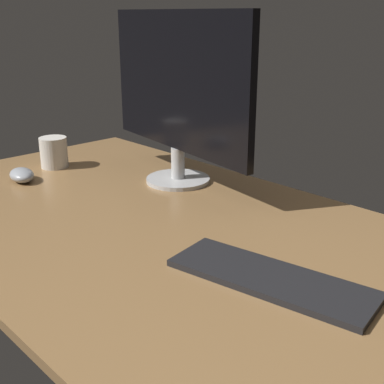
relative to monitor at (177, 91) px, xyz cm
name	(u,v)px	position (x,y,z in cm)	size (l,w,h in cm)	color
desk	(143,221)	(13.75, -23.39, -26.09)	(140.00, 84.00, 2.00)	olive
monitor	(177,91)	(0.00, 0.00, 0.00)	(59.60, 17.77, 45.53)	#BABABA
keyboard	(271,278)	(52.87, -25.84, -24.48)	(36.80, 12.42, 1.20)	black
computer_mouse	(22,175)	(-30.38, -31.50, -23.26)	(10.10, 6.36, 3.65)	#999EA5
coffee_mug	(54,152)	(-36.58, -17.82, -20.46)	(8.20, 8.20, 9.24)	silver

